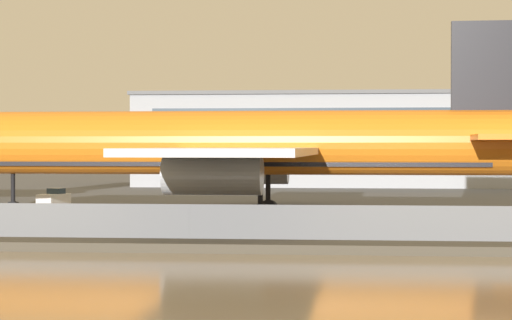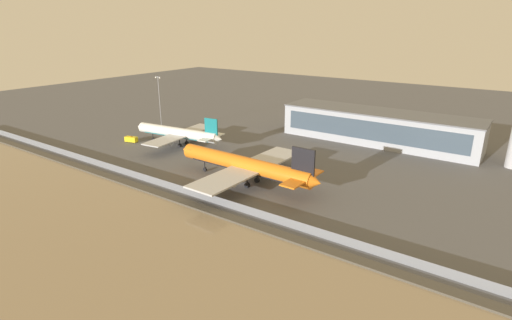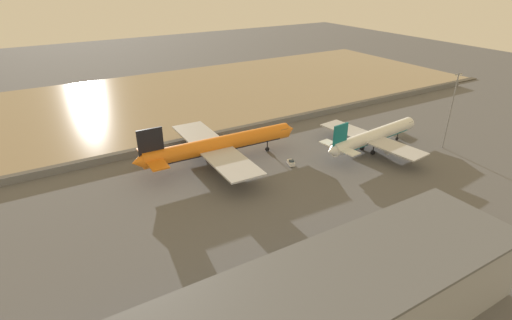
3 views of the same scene
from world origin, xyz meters
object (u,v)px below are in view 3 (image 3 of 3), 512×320
object	(u,v)px
passenger_jet_white_teal	(373,136)
ops_van	(392,128)
cargo_jet_orange	(218,145)
apron_light_mast_apron_west	(451,108)
baggage_tug	(291,163)

from	to	relation	value
passenger_jet_white_teal	ops_van	bearing A→B (deg)	-155.50
cargo_jet_orange	ops_van	size ratio (longest dim) A/B	9.41
passenger_jet_white_teal	apron_light_mast_apron_west	world-z (taller)	apron_light_mast_apron_west
cargo_jet_orange	baggage_tug	bearing A→B (deg)	144.31
ops_van	apron_light_mast_apron_west	world-z (taller)	apron_light_mast_apron_west
baggage_tug	ops_van	xyz separation A→B (m)	(-47.13, -3.96, 0.47)
cargo_jet_orange	apron_light_mast_apron_west	distance (m)	73.38
cargo_jet_orange	ops_van	xyz separation A→B (m)	(-64.73, 8.68, -4.36)
baggage_tug	apron_light_mast_apron_west	size ratio (longest dim) A/B	0.14
cargo_jet_orange	ops_van	bearing A→B (deg)	172.36
baggage_tug	apron_light_mast_apron_west	world-z (taller)	apron_light_mast_apron_west
passenger_jet_white_teal	apron_light_mast_apron_west	bearing A→B (deg)	154.02
passenger_jet_white_teal	ops_van	xyz separation A→B (m)	(-18.73, -8.53, -3.54)
baggage_tug	apron_light_mast_apron_west	bearing A→B (deg)	163.22
passenger_jet_white_teal	baggage_tug	world-z (taller)	passenger_jet_white_teal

